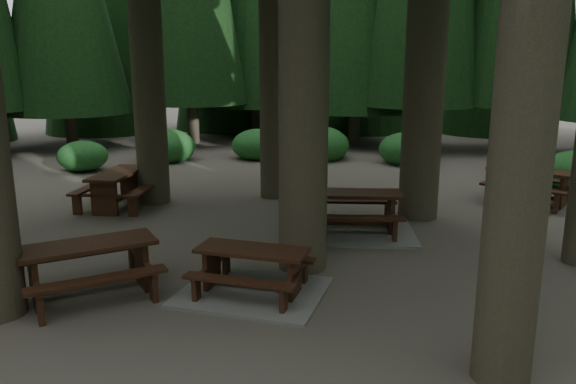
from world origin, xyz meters
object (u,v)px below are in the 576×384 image
(picnic_table_b, at_px, (119,184))
(picnic_table_d, at_px, (529,181))
(picnic_table_c, at_px, (352,218))
(picnic_table_a, at_px, (252,279))
(picnic_table_e, at_px, (90,261))

(picnic_table_b, relative_size, picnic_table_d, 0.96)
(picnic_table_b, distance_m, picnic_table_c, 5.96)
(picnic_table_c, bearing_deg, picnic_table_d, 31.04)
(picnic_table_c, distance_m, picnic_table_d, 5.45)
(picnic_table_a, xyz_separation_m, picnic_table_b, (-5.15, 3.94, 0.35))
(picnic_table_c, relative_size, picnic_table_e, 1.21)
(picnic_table_a, height_order, picnic_table_c, picnic_table_c)
(picnic_table_c, bearing_deg, picnic_table_a, -117.45)
(picnic_table_b, distance_m, picnic_table_e, 5.57)
(picnic_table_b, distance_m, picnic_table_d, 10.38)
(picnic_table_b, relative_size, picnic_table_e, 0.92)
(picnic_table_b, bearing_deg, picnic_table_e, -160.69)
(picnic_table_a, xyz_separation_m, picnic_table_d, (4.57, 7.60, 0.33))
(picnic_table_a, bearing_deg, picnic_table_e, -161.07)
(picnic_table_c, distance_m, picnic_table_e, 5.53)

